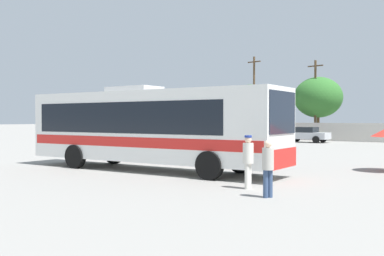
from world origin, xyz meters
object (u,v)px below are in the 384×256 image
(attendant_by_bus_door, at_px, (248,158))
(parked_car_second_silver, at_px, (306,134))
(roadside_tree_left, at_px, (251,100))
(utility_pole_near, at_px, (254,96))
(passenger_waiting_on_apron, at_px, (268,165))
(parked_car_leftmost_red, at_px, (256,132))
(coach_bus_white_red, at_px, (148,125))
(utility_pole_far, at_px, (315,98))
(roadside_tree_midleft, at_px, (318,97))

(attendant_by_bus_door, distance_m, parked_car_second_silver, 28.87)
(attendant_by_bus_door, distance_m, roadside_tree_left, 41.54)
(utility_pole_near, bearing_deg, passenger_waiting_on_apron, -59.62)
(attendant_by_bus_door, xyz_separation_m, parked_car_leftmost_red, (-15.36, 27.50, -0.14))
(coach_bus_white_red, relative_size, parked_car_second_silver, 2.87)
(passenger_waiting_on_apron, height_order, utility_pole_far, utility_pole_far)
(roadside_tree_midleft, bearing_deg, roadside_tree_left, 172.21)
(parked_car_second_silver, relative_size, utility_pole_near, 0.44)
(utility_pole_far, height_order, roadside_tree_left, utility_pole_far)
(coach_bus_white_red, bearing_deg, parked_car_leftmost_red, 110.08)
(roadside_tree_left, bearing_deg, coach_bus_white_red, -66.48)
(passenger_waiting_on_apron, bearing_deg, parked_car_leftmost_red, 120.19)
(coach_bus_white_red, height_order, utility_pole_near, utility_pole_near)
(passenger_waiting_on_apron, bearing_deg, utility_pole_near, 120.38)
(attendant_by_bus_door, relative_size, roadside_tree_midleft, 0.25)
(parked_car_second_silver, distance_m, roadside_tree_midleft, 8.53)
(coach_bus_white_red, distance_m, utility_pole_far, 32.32)
(parked_car_leftmost_red, xyz_separation_m, parked_car_second_silver, (5.46, -0.38, -0.05))
(utility_pole_far, xyz_separation_m, roadside_tree_left, (-9.14, 2.26, 0.06))
(utility_pole_near, height_order, roadside_tree_midleft, utility_pole_near)
(parked_car_leftmost_red, relative_size, utility_pole_near, 0.44)
(passenger_waiting_on_apron, xyz_separation_m, roadside_tree_left, (-21.99, 36.82, 3.54))
(coach_bus_white_red, xyz_separation_m, utility_pole_far, (-5.65, 31.73, 2.47))
(utility_pole_far, bearing_deg, roadside_tree_midleft, 95.31)
(attendant_by_bus_door, relative_size, utility_pole_near, 0.18)
(coach_bus_white_red, distance_m, roadside_tree_midleft, 33.35)
(parked_car_second_silver, xyz_separation_m, utility_pole_near, (-9.17, 6.50, 4.12))
(roadside_tree_left, distance_m, roadside_tree_midleft, 9.13)
(coach_bus_white_red, distance_m, utility_pole_near, 34.52)
(passenger_waiting_on_apron, height_order, roadside_tree_midleft, roadside_tree_midleft)
(parked_car_second_silver, distance_m, utility_pole_far, 7.57)
(utility_pole_far, bearing_deg, parked_car_leftmost_red, -121.74)
(coach_bus_white_red, bearing_deg, utility_pole_far, 100.10)
(attendant_by_bus_door, xyz_separation_m, parked_car_second_silver, (-9.90, 27.12, -0.19))
(attendant_by_bus_door, height_order, roadside_tree_midleft, roadside_tree_midleft)
(parked_car_second_silver, relative_size, roadside_tree_left, 0.65)
(roadside_tree_left, bearing_deg, roadside_tree_midleft, -7.79)
(coach_bus_white_red, relative_size, passenger_waiting_on_apron, 7.54)
(parked_car_second_silver, relative_size, utility_pole_far, 0.50)
(parked_car_leftmost_red, bearing_deg, passenger_waiting_on_apron, -59.81)
(passenger_waiting_on_apron, relative_size, roadside_tree_left, 0.25)
(utility_pole_near, xyz_separation_m, roadside_tree_left, (-1.69, 2.19, -0.45))
(attendant_by_bus_door, distance_m, utility_pole_far, 35.66)
(coach_bus_white_red, bearing_deg, passenger_waiting_on_apron, -21.48)
(attendant_by_bus_door, distance_m, parked_car_leftmost_red, 31.50)
(roadside_tree_midleft, bearing_deg, parked_car_second_silver, -76.31)
(attendant_by_bus_door, xyz_separation_m, roadside_tree_midleft, (-11.71, 34.57, 3.54))
(parked_car_second_silver, bearing_deg, passenger_waiting_on_apron, -68.41)
(parked_car_leftmost_red, xyz_separation_m, utility_pole_near, (-3.72, 6.12, 4.07))
(coach_bus_white_red, height_order, attendant_by_bus_door, coach_bus_white_red)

